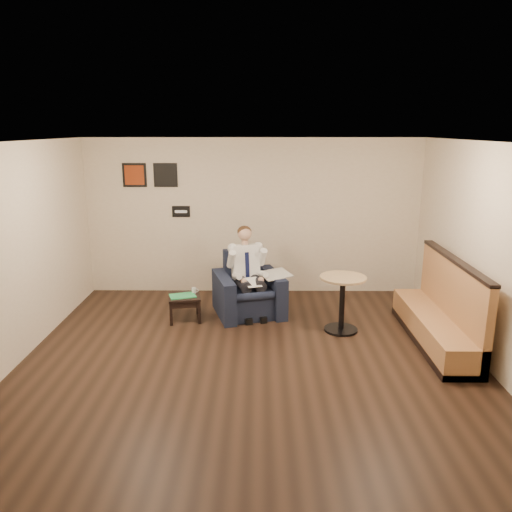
{
  "coord_description": "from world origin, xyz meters",
  "views": [
    {
      "loc": [
        0.12,
        -5.89,
        2.97
      ],
      "look_at": [
        0.06,
        1.2,
        1.14
      ],
      "focal_mm": 35.0,
      "sensor_mm": 36.0,
      "label": 1
    }
  ],
  "objects_px": {
    "coffee_mug": "(194,290)",
    "armchair": "(249,285)",
    "cafe_table": "(342,304)",
    "green_folder": "(183,296)",
    "seated_man": "(251,276)",
    "banquette": "(436,302)",
    "side_table": "(185,308)",
    "smartphone": "(187,292)"
  },
  "relations": [
    {
      "from": "armchair",
      "to": "seated_man",
      "type": "height_order",
      "value": "seated_man"
    },
    {
      "from": "seated_man",
      "to": "armchair",
      "type": "bearing_deg",
      "value": 90.0
    },
    {
      "from": "coffee_mug",
      "to": "cafe_table",
      "type": "height_order",
      "value": "cafe_table"
    },
    {
      "from": "coffee_mug",
      "to": "armchair",
      "type": "bearing_deg",
      "value": 8.63
    },
    {
      "from": "seated_man",
      "to": "green_folder",
      "type": "distance_m",
      "value": 1.12
    },
    {
      "from": "cafe_table",
      "to": "seated_man",
      "type": "bearing_deg",
      "value": 157.2
    },
    {
      "from": "green_folder",
      "to": "cafe_table",
      "type": "bearing_deg",
      "value": -9.56
    },
    {
      "from": "side_table",
      "to": "smartphone",
      "type": "xyz_separation_m",
      "value": [
        0.02,
        0.15,
        0.2
      ]
    },
    {
      "from": "green_folder",
      "to": "coffee_mug",
      "type": "height_order",
      "value": "coffee_mug"
    },
    {
      "from": "cafe_table",
      "to": "smartphone",
      "type": "bearing_deg",
      "value": 166.39
    },
    {
      "from": "coffee_mug",
      "to": "smartphone",
      "type": "height_order",
      "value": "coffee_mug"
    },
    {
      "from": "coffee_mug",
      "to": "cafe_table",
      "type": "distance_m",
      "value": 2.35
    },
    {
      "from": "side_table",
      "to": "cafe_table",
      "type": "bearing_deg",
      "value": -10.16
    },
    {
      "from": "armchair",
      "to": "banquette",
      "type": "bearing_deg",
      "value": -38.34
    },
    {
      "from": "coffee_mug",
      "to": "green_folder",
      "type": "bearing_deg",
      "value": -135.67
    },
    {
      "from": "armchair",
      "to": "smartphone",
      "type": "relative_size",
      "value": 8.24
    },
    {
      "from": "side_table",
      "to": "banquette",
      "type": "distance_m",
      "value": 3.78
    },
    {
      "from": "green_folder",
      "to": "smartphone",
      "type": "xyz_separation_m",
      "value": [
        0.04,
        0.17,
        -0.0
      ]
    },
    {
      "from": "smartphone",
      "to": "banquette",
      "type": "distance_m",
      "value": 3.78
    },
    {
      "from": "banquette",
      "to": "cafe_table",
      "type": "relative_size",
      "value": 2.77
    },
    {
      "from": "seated_man",
      "to": "banquette",
      "type": "height_order",
      "value": "seated_man"
    },
    {
      "from": "green_folder",
      "to": "coffee_mug",
      "type": "xyz_separation_m",
      "value": [
        0.16,
        0.16,
        0.04
      ]
    },
    {
      "from": "armchair",
      "to": "banquette",
      "type": "relative_size",
      "value": 0.44
    },
    {
      "from": "side_table",
      "to": "banquette",
      "type": "xyz_separation_m",
      "value": [
        3.66,
        -0.83,
        0.4
      ]
    },
    {
      "from": "side_table",
      "to": "cafe_table",
      "type": "relative_size",
      "value": 0.57
    },
    {
      "from": "cafe_table",
      "to": "side_table",
      "type": "bearing_deg",
      "value": 169.84
    },
    {
      "from": "armchair",
      "to": "coffee_mug",
      "type": "xyz_separation_m",
      "value": [
        -0.87,
        -0.13,
        -0.05
      ]
    },
    {
      "from": "seated_man",
      "to": "coffee_mug",
      "type": "distance_m",
      "value": 0.94
    },
    {
      "from": "seated_man",
      "to": "smartphone",
      "type": "bearing_deg",
      "value": 163.94
    },
    {
      "from": "armchair",
      "to": "smartphone",
      "type": "bearing_deg",
      "value": 171.07
    },
    {
      "from": "cafe_table",
      "to": "green_folder",
      "type": "bearing_deg",
      "value": 170.44
    },
    {
      "from": "armchair",
      "to": "green_folder",
      "type": "height_order",
      "value": "armchair"
    },
    {
      "from": "green_folder",
      "to": "banquette",
      "type": "distance_m",
      "value": 3.78
    },
    {
      "from": "armchair",
      "to": "coffee_mug",
      "type": "distance_m",
      "value": 0.89
    },
    {
      "from": "side_table",
      "to": "green_folder",
      "type": "height_order",
      "value": "green_folder"
    },
    {
      "from": "banquette",
      "to": "cafe_table",
      "type": "distance_m",
      "value": 1.32
    },
    {
      "from": "armchair",
      "to": "side_table",
      "type": "xyz_separation_m",
      "value": [
        -1.01,
        -0.27,
        -0.3
      ]
    },
    {
      "from": "seated_man",
      "to": "side_table",
      "type": "xyz_separation_m",
      "value": [
        -1.05,
        -0.14,
        -0.48
      ]
    },
    {
      "from": "banquette",
      "to": "armchair",
      "type": "bearing_deg",
      "value": 157.42
    },
    {
      "from": "seated_man",
      "to": "banquette",
      "type": "bearing_deg",
      "value": -36.26
    },
    {
      "from": "green_folder",
      "to": "smartphone",
      "type": "height_order",
      "value": "green_folder"
    },
    {
      "from": "armchair",
      "to": "seated_man",
      "type": "xyz_separation_m",
      "value": [
        0.04,
        -0.12,
        0.18
      ]
    }
  ]
}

